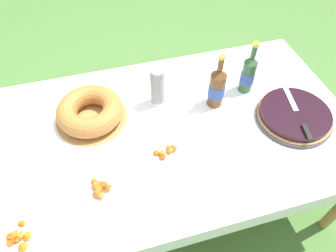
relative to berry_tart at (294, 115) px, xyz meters
name	(u,v)px	position (x,y,z in m)	size (l,w,h in m)	color
ground_plane	(173,191)	(-0.60, 0.11, -0.70)	(16.00, 16.00, 0.00)	#4C7A38
garden_table	(174,135)	(-0.60, 0.11, -0.09)	(1.81, 1.06, 0.67)	#A87A47
tablecloth	(174,129)	(-0.60, 0.11, -0.04)	(1.82, 1.07, 0.10)	white
berry_tart	(294,115)	(0.00, 0.00, 0.00)	(0.38, 0.38, 0.06)	#38383D
serving_knife	(298,115)	(-0.01, -0.03, 0.04)	(0.10, 0.37, 0.01)	silver
bundt_cake	(90,111)	(-0.99, 0.28, 0.03)	(0.36, 0.36, 0.11)	#B78447
cup_stack	(157,86)	(-0.63, 0.31, 0.09)	(0.07, 0.07, 0.23)	white
cider_bottle_green	(248,74)	(-0.14, 0.27, 0.08)	(0.08, 0.08, 0.30)	#2D562D
cider_bottle_amber	(217,87)	(-0.34, 0.21, 0.09)	(0.08, 0.08, 0.31)	brown
snack_plate_near	(19,238)	(-1.32, -0.26, -0.01)	(0.20, 0.20, 0.06)	white
snack_plate_left	(163,157)	(-0.70, -0.05, -0.02)	(0.24, 0.24, 0.05)	white
snack_plate_right	(102,186)	(-0.99, -0.13, -0.01)	(0.20, 0.20, 0.06)	white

